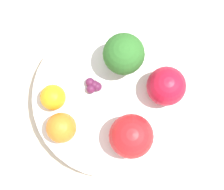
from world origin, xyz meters
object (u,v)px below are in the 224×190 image
at_px(broccoli, 124,54).
at_px(orange_back, 61,128).
at_px(grape_cluster, 93,85).
at_px(apple_green, 166,86).
at_px(orange_front, 53,97).
at_px(bowl, 112,98).
at_px(apple_red, 131,136).

distance_m(broccoli, orange_back, 0.14).
bearing_deg(orange_back, grape_cluster, 176.50).
height_order(apple_green, orange_back, apple_green).
distance_m(orange_front, grape_cluster, 0.06).
relative_size(broccoli, grape_cluster, 2.67).
height_order(bowl, apple_green, apple_green).
relative_size(broccoli, orange_back, 1.64).
relative_size(bowl, grape_cluster, 8.98).
height_order(broccoli, grape_cluster, broccoli).
distance_m(bowl, apple_green, 0.09).
xyz_separation_m(bowl, apple_red, (0.04, 0.06, 0.05)).
bearing_deg(apple_red, bowl, -125.69).
xyz_separation_m(broccoli, orange_front, (0.10, -0.06, -0.02)).
relative_size(apple_red, orange_front, 1.67).
bearing_deg(apple_red, orange_back, -66.28).
bearing_deg(apple_red, orange_front, -85.91).
relative_size(orange_front, grape_cluster, 1.40).
relative_size(bowl, apple_green, 4.21).
bearing_deg(orange_back, broccoli, 170.14).
xyz_separation_m(bowl, grape_cluster, (0.00, -0.03, 0.02)).
xyz_separation_m(broccoli, grape_cluster, (0.06, -0.02, -0.03)).
relative_size(broccoli, orange_front, 1.91).
bearing_deg(grape_cluster, apple_red, 66.19).
distance_m(broccoli, grape_cluster, 0.07).
bearing_deg(grape_cluster, orange_front, -39.82).
bearing_deg(orange_back, bowl, 155.41).
relative_size(apple_green, orange_front, 1.52).
relative_size(apple_red, grape_cluster, 2.34).
distance_m(orange_back, grape_cluster, 0.08).
bearing_deg(orange_back, apple_green, 142.43).
bearing_deg(orange_front, apple_red, 94.09).
xyz_separation_m(broccoli, apple_green, (0.01, 0.08, -0.01)).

